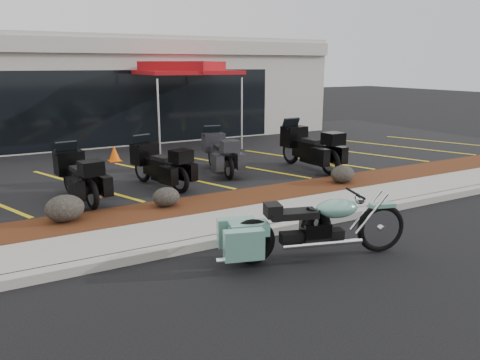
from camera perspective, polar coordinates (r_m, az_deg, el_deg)
ground at (r=7.75m, az=6.08°, el=-8.85°), size 90.00×90.00×0.00m
curb at (r=8.42m, az=2.58°, el=-6.34°), size 24.00×0.25×0.15m
sidewalk at (r=8.99m, az=0.25°, el=-4.99°), size 24.00×1.20×0.15m
mulch_bed at (r=10.01m, az=-3.09°, el=-3.00°), size 24.00×1.20×0.16m
upper_lot at (r=14.92m, az=-12.16°, el=2.34°), size 26.00×9.60×0.15m
dealership_building at (r=20.74m, az=-17.59°, el=10.57°), size 18.00×8.16×4.00m
boulder_left at (r=9.22m, az=-20.58°, el=-3.25°), size 0.71×0.59×0.50m
boulder_mid at (r=9.67m, az=-8.98°, el=-2.05°), size 0.56×0.47×0.40m
boulder_right at (r=11.73m, az=12.39°, el=0.72°), size 0.61×0.51×0.43m
hero_cruiser at (r=7.89m, az=16.82°, el=-4.82°), size 3.14×1.59×1.07m
touring_black_front at (r=11.11m, az=-20.22°, el=1.41°), size 1.05×2.14×1.20m
touring_black_mid at (r=11.73m, az=-11.84°, el=2.60°), size 1.32×2.18×1.19m
touring_grey at (r=13.13m, az=-3.39°, el=4.08°), size 1.12×2.17×1.20m
touring_black_rear at (r=13.69m, az=6.23°, el=4.74°), size 1.00×2.36×1.35m
traffic_cone at (r=14.60m, az=-15.07°, el=3.16°), size 0.42×0.42×0.47m
popup_canopy at (r=16.62m, az=-6.88°, el=13.23°), size 3.42×3.42×2.94m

